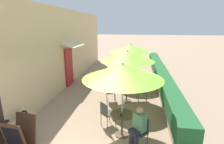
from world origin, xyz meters
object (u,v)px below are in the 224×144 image
Objects in this scene: cafe_chair_near_left at (141,130)px; cafe_chair_mid_left at (142,90)px; seated_patron_near_left at (138,126)px; patio_table_mid at (127,90)px; patio_table_far at (130,75)px; patio_umbrella_mid at (127,56)px; bicycle_leaning at (13,128)px; cafe_chair_mid_right at (111,91)px; menu_board at (20,135)px; patio_table_near at (122,120)px; cafe_chair_far_left at (120,73)px; cafe_chair_near_right at (106,112)px; cafe_chair_far_right at (140,77)px; patio_umbrella_near at (123,71)px; coffee_cup_near at (121,114)px; patio_umbrella_far at (131,48)px; coffee_cup_far at (129,70)px.

cafe_chair_mid_left is at bearing -48.07° from cafe_chair_near_left.
seated_patron_near_left reaches higher than patio_table_mid.
patio_table_mid is 2.62m from patio_table_far.
seated_patron_near_left is at bearing 90.00° from cafe_chair_near_left.
patio_umbrella_mid is 4.85m from bicycle_leaning.
menu_board is (-1.91, -3.49, -0.02)m from cafe_chair_mid_right.
patio_table_mid is at bearing -35.32° from cafe_chair_near_left.
patio_umbrella_mid is (-0.04, 2.55, 1.56)m from patio_table_near.
cafe_chair_far_left reaches higher than patio_table_near.
seated_patron_near_left is 0.76× the size of bicycle_leaning.
cafe_chair_near_right is 4.55m from cafe_chair_far_right.
patio_table_mid is 2.37m from cafe_chair_far_right.
cafe_chair_far_right is at bearing 6.20° from cafe_chair_far_left.
patio_umbrella_mid is 1.42× the size of bicycle_leaning.
coffee_cup_near is at bearing -97.51° from patio_umbrella_near.
patio_table_mid is at bearing 119.28° from cafe_chair_near_right.
menu_board is at bearing 54.88° from seated_patron_near_left.
cafe_chair_near_left reaches higher than patio_table_far.
cafe_chair_far_left is (0.07, 3.18, 0.00)m from cafe_chair_mid_right.
menu_board is at bearing -124.97° from patio_umbrella_mid.
patio_umbrella_mid is at bearing 40.69° from bicycle_leaning.
patio_umbrella_far is 1.71m from cafe_chair_far_right.
patio_umbrella_mid is 2.62m from patio_umbrella_far.
cafe_chair_near_right is at bearing 43.54° from menu_board.
cafe_chair_mid_right is at bearing -103.63° from patio_umbrella_far.
menu_board is at bearing 38.82° from cafe_chair_mid_left.
seated_patron_near_left is 1.44× the size of cafe_chair_far_left.
bicycle_leaning is at bearing 30.09° from cafe_chair_mid_left.
patio_table_far is at bearing 89.72° from patio_umbrella_mid.
patio_umbrella_far is at bearing 0.00° from patio_table_far.
cafe_chair_mid_left is (0.15, 3.27, -0.17)m from seated_patron_near_left.
bicycle_leaning is at bearing -118.85° from patio_umbrella_far.
patio_umbrella_near reaches higher than cafe_chair_mid_left.
patio_table_near is 1.00× the size of patio_table_far.
patio_umbrella_mid is 1.71m from cafe_chair_mid_right.
patio_umbrella_near reaches higher than seated_patron_near_left.
patio_table_near is 0.85× the size of cafe_chair_far_right.
cafe_chair_near_left is 3.27m from menu_board.
patio_table_far is at bearing -40.75° from cafe_chair_near_left.
coffee_cup_far is (0.46, 4.85, 0.26)m from cafe_chair_near_right.
cafe_chair_mid_left is 1.00× the size of cafe_chair_far_right.
cafe_chair_far_left is at bearing 101.56° from patio_table_mid.
cafe_chair_far_left reaches higher than coffee_cup_far.
seated_patron_near_left reaches higher than bicycle_leaning.
cafe_chair_near_left is at bearing 77.33° from cafe_chair_mid_left.
cafe_chair_mid_right is at bearing -103.63° from patio_table_far.
patio_umbrella_far is (-0.59, 5.60, 1.56)m from cafe_chair_near_left.
patio_umbrella_near is 5.40m from patio_table_far.
patio_table_far is 0.31× the size of patio_umbrella_far.
cafe_chair_near_right is at bearing 134.55° from coffee_cup_near.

